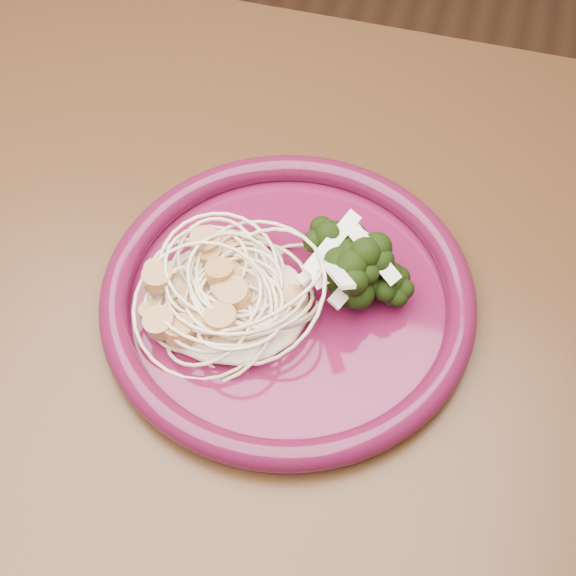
{
  "coord_description": "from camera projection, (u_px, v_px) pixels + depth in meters",
  "views": [
    {
      "loc": [
        -0.0,
        -0.26,
        1.24
      ],
      "look_at": [
        -0.1,
        0.06,
        0.77
      ],
      "focal_mm": 50.0,
      "sensor_mm": 36.0,
      "label": 1
    }
  ],
  "objects": [
    {
      "name": "dining_table",
      "position": [
        385.0,
        460.0,
        0.63
      ],
      "size": [
        1.2,
        0.8,
        0.75
      ],
      "color": "#472814",
      "rests_on": "ground"
    },
    {
      "name": "dinner_plate",
      "position": [
        288.0,
        296.0,
        0.59
      ],
      "size": [
        0.36,
        0.36,
        0.02
      ],
      "rotation": [
        0.0,
        0.0,
        0.41
      ],
      "color": "#540D29",
      "rests_on": "dining_table"
    },
    {
      "name": "spaghetti_pile",
      "position": [
        227.0,
        295.0,
        0.57
      ],
      "size": [
        0.15,
        0.15,
        0.03
      ],
      "primitive_type": "ellipsoid",
      "rotation": [
        0.0,
        0.0,
        0.41
      ],
      "color": "beige",
      "rests_on": "dinner_plate"
    },
    {
      "name": "scallop_cluster",
      "position": [
        224.0,
        268.0,
        0.55
      ],
      "size": [
        0.15,
        0.15,
        0.04
      ],
      "primitive_type": null,
      "rotation": [
        0.0,
        0.0,
        0.41
      ],
      "color": "tan",
      "rests_on": "spaghetti_pile"
    },
    {
      "name": "broccoli_pile",
      "position": [
        363.0,
        272.0,
        0.57
      ],
      "size": [
        0.13,
        0.16,
        0.05
      ],
      "primitive_type": "ellipsoid",
      "rotation": [
        0.0,
        0.0,
        0.41
      ],
      "color": "black",
      "rests_on": "dinner_plate"
    },
    {
      "name": "onion_garnish",
      "position": [
        366.0,
        246.0,
        0.55
      ],
      "size": [
        0.09,
        0.1,
        0.05
      ],
      "primitive_type": null,
      "rotation": [
        0.0,
        0.0,
        0.41
      ],
      "color": "silver",
      "rests_on": "broccoli_pile"
    }
  ]
}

